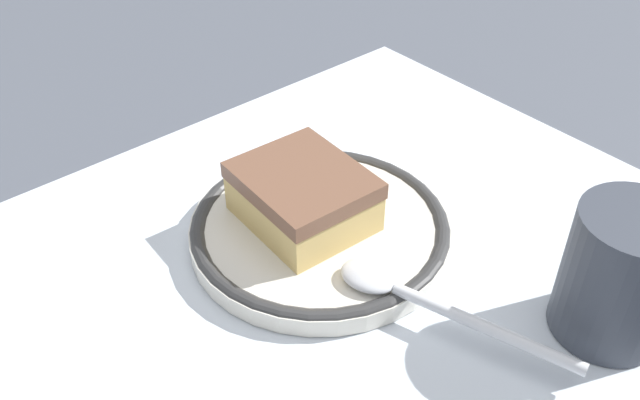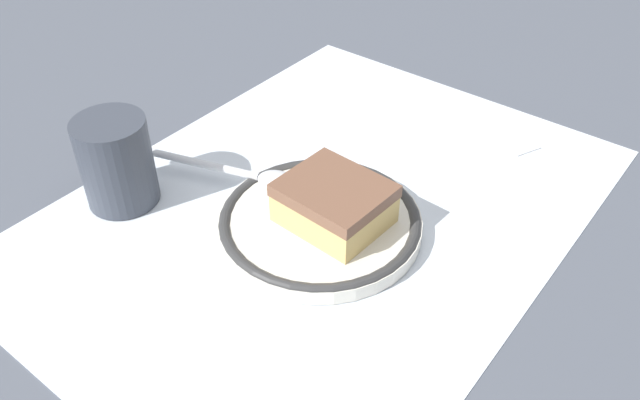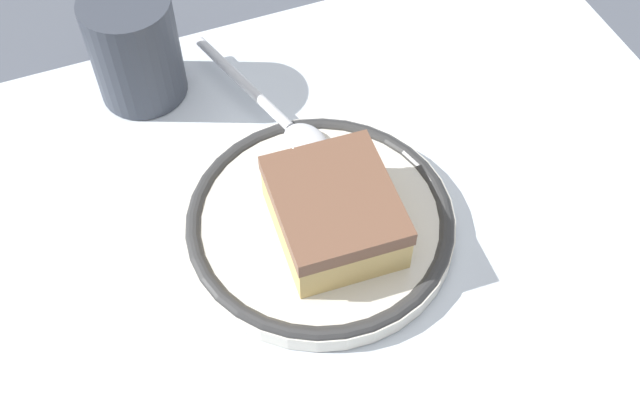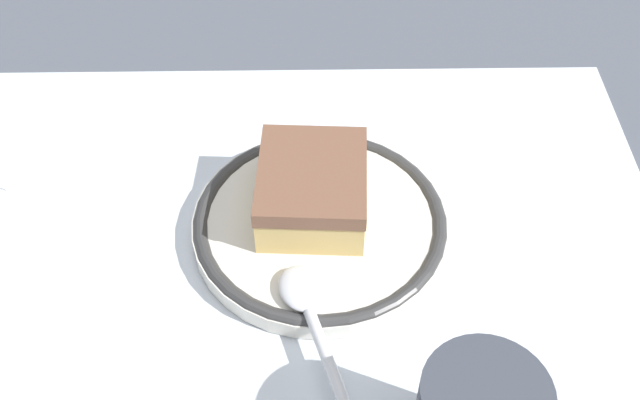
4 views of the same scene
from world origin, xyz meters
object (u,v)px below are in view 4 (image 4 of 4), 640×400
object	(u,v)px
spoon	(316,328)
sugar_packet	(10,160)
plate	(320,224)
cake_slice	(312,189)

from	to	relation	value
spoon	sugar_packet	world-z (taller)	spoon
sugar_packet	plate	bearing A→B (deg)	-17.07
cake_slice	sugar_packet	distance (m)	0.24
cake_slice	plate	bearing A→B (deg)	-65.55
spoon	sugar_packet	xyz separation A→B (m)	(-0.23, 0.16, -0.01)
plate	sugar_packet	size ratio (longest dim) A/B	3.50
plate	spoon	distance (m)	0.09
spoon	sugar_packet	size ratio (longest dim) A/B	2.94
plate	cake_slice	world-z (taller)	cake_slice
cake_slice	sugar_packet	xyz separation A→B (m)	(-0.23, 0.06, -0.03)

